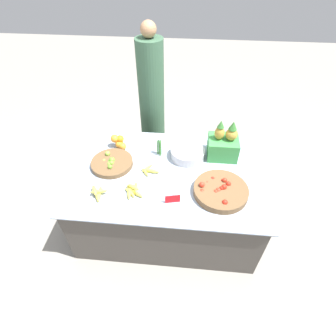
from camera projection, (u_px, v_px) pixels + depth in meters
ground_plane at (168, 216)px, 2.86m from camera, size 12.00×12.00×0.00m
market_table at (168, 196)px, 2.63m from camera, size 1.73×1.19×0.67m
lime_bowl at (112, 163)px, 2.45m from camera, size 0.39×0.39×0.08m
tomato_basket at (220, 191)px, 2.19m from camera, size 0.46×0.46×0.10m
orange_pile at (119, 142)px, 2.62m from camera, size 0.16×0.12×0.14m
metal_bowl at (188, 153)px, 2.52m from camera, size 0.33×0.33×0.09m
price_sign at (173, 199)px, 2.11m from camera, size 0.12×0.03×0.08m
produce_crate at (223, 145)px, 2.48m from camera, size 0.28×0.25×0.39m
veg_bundle at (160, 147)px, 2.53m from camera, size 0.05×0.05×0.16m
banana_bunch_front_right at (149, 170)px, 2.39m from camera, size 0.17×0.17×0.03m
banana_bunch_middle_right at (133, 191)px, 2.20m from camera, size 0.18×0.18×0.06m
banana_bunch_front_center at (98, 193)px, 2.17m from camera, size 0.15×0.18×0.06m
vendor_person at (152, 105)px, 3.06m from camera, size 0.29×0.29×1.67m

